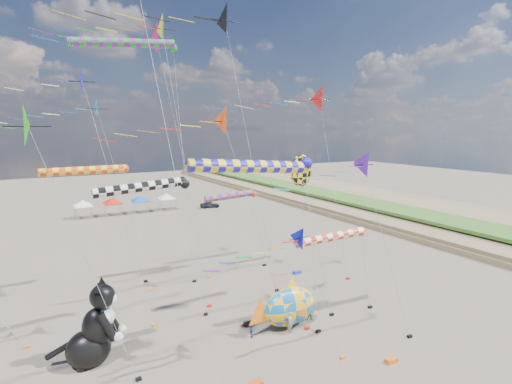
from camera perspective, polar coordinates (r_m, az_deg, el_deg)
The scene contains 28 objects.
delta_kite_0 at distance 35.47m, azimuth -4.75°, elevation 23.04°, with size 16.43×2.81×26.00m.
delta_kite_1 at distance 33.37m, azimuth -13.94°, elevation 21.85°, with size 11.61×2.37×24.76m.
delta_kite_3 at distance 38.20m, azimuth 8.55°, elevation 12.64°, with size 13.73×2.65×19.77m.
delta_kite_5 at distance 26.80m, azimuth 15.64°, elevation 3.16°, with size 10.51×1.85×14.43m.
delta_kite_6 at distance 30.48m, azimuth -23.13°, elevation 13.63°, with size 9.19×1.84×19.83m.
delta_kite_7 at distance 28.52m, azimuth -4.73°, elevation 9.56°, with size 12.69×2.27×17.44m.
delta_kite_8 at distance 37.59m, azimuth -23.80°, elevation 10.38°, with size 11.69×1.96×18.44m.
delta_kite_9 at distance 23.66m, azimuth -30.96°, elevation 7.53°, with size 13.28×2.37×17.11m.
delta_kite_10 at distance 40.14m, azimuth -14.05°, elevation 20.60°, with size 16.02×3.25×25.78m.
delta_kite_11 at distance 24.90m, azimuth 6.69°, elevation -8.24°, with size 8.63×1.68×9.60m.
windsock_0 at distance 31.07m, azimuth -15.40°, elevation 0.64°, with size 8.54×0.76×11.80m.
windsock_1 at distance 26.41m, azimuth 0.20°, elevation 3.63°, with size 10.59×0.89×13.72m.
windsock_2 at distance 43.03m, azimuth -3.30°, elevation -0.57°, with size 7.37×0.74×8.97m.
windsock_3 at distance 40.35m, azimuth -22.81°, elevation 2.80°, with size 9.12×0.81×12.29m.
windsock_4 at distance 38.98m, azimuth -17.76°, elevation 19.43°, with size 10.64×0.81×23.53m.
windsock_5 at distance 32.91m, azimuth 11.15°, elevation -6.30°, with size 8.14×0.73×7.52m.
angelfish_kite at distance 32.86m, azimuth 6.22°, elevation 2.86°, with size 3.74×3.02×13.63m.
cat_inflatable at distance 30.09m, azimuth -22.38°, elevation -16.73°, with size 4.42×2.21×5.96m, color black, non-canonical shape.
fish_inflatable at distance 33.03m, azimuth 4.73°, elevation -16.00°, with size 6.24×2.09×4.17m.
person_adult at distance 32.54m, azimuth 4.90°, elevation -18.08°, with size 0.66×0.44×1.82m, color gray.
child_green at distance 34.86m, azimuth 7.82°, elevation -16.78°, with size 0.57×0.45×1.18m, color #1D8D24.
child_blue at distance 32.09m, azimuth -0.66°, elevation -19.29°, with size 0.58×0.24×0.99m, color #2636A0.
kite_bag_0 at distance 33.92m, azimuth -1.01°, elevation -18.29°, with size 0.90×0.44×0.30m, color black.
kite_bag_1 at distance 30.84m, azimuth 18.80°, elevation -21.81°, with size 0.90×0.44×0.30m, color #E45C13.
kite_bag_2 at distance 44.81m, azimuth 5.90°, elevation -11.34°, with size 0.90×0.44×0.30m, color #1438CD.
kite_bag_3 at distance 27.27m, azimuth -0.07°, elevation -25.79°, with size 0.90×0.44×0.30m, color #EB3B10.
tent_row at distance 77.48m, azimuth -18.01°, elevation -0.74°, with size 19.20×4.20×3.80m.
parked_car at distance 80.58m, azimuth -6.63°, elevation -1.78°, with size 1.55×3.86×1.32m, color #26262D.
Camera 1 is at (-13.48, -14.97, 15.73)m, focal length 28.00 mm.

